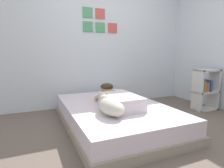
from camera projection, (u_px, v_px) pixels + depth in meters
ground_plane at (145, 134)px, 2.47m from camera, size 11.69×11.69×0.00m
back_wall at (99, 43)px, 3.82m from camera, size 3.84×0.12×2.50m
bed at (114, 115)px, 2.77m from camera, size 1.37×2.10×0.30m
pillow at (114, 93)px, 3.33m from camera, size 0.52×0.32×0.11m
person_lying at (116, 98)px, 2.67m from camera, size 0.43×0.92×0.27m
dog at (110, 106)px, 2.30m from camera, size 0.26×0.57×0.21m
coffee_cup at (111, 94)px, 3.28m from camera, size 0.12×0.09×0.07m
cell_phone at (133, 105)px, 2.69m from camera, size 0.07×0.14×0.01m
bookshelf at (205, 89)px, 3.48m from camera, size 0.45×0.24×0.75m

